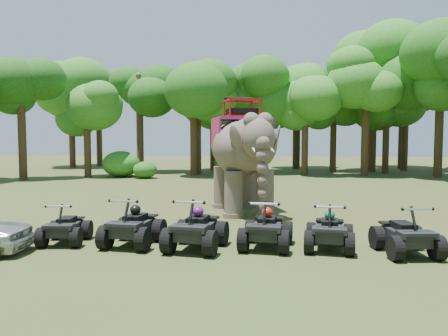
{
  "coord_description": "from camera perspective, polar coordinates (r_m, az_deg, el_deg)",
  "views": [
    {
      "loc": [
        1.52,
        -13.26,
        2.92
      ],
      "look_at": [
        0.0,
        1.2,
        1.9
      ],
      "focal_mm": 35.0,
      "sensor_mm": 36.0,
      "label": 1
    }
  ],
  "objects": [
    {
      "name": "tree_40",
      "position": [
        36.08,
        5.37,
        6.03
      ],
      "size": [
        5.89,
        5.89,
        8.41
      ],
      "primitive_type": null,
      "color": "#195114",
      "rests_on": "ground"
    },
    {
      "name": "atv_1",
      "position": [
        12.14,
        -11.78,
        -6.77
      ],
      "size": [
        1.5,
        1.93,
        1.33
      ],
      "primitive_type": null,
      "rotation": [
        0.0,
        0.0,
        -0.11
      ],
      "color": "black",
      "rests_on": "ground"
    },
    {
      "name": "tree_28",
      "position": [
        34.64,
        -3.46,
        5.93
      ],
      "size": [
        5.72,
        5.72,
        8.17
      ],
      "primitive_type": null,
      "color": "#195114",
      "rests_on": "ground"
    },
    {
      "name": "tree_38",
      "position": [
        41.03,
        9.37,
        5.71
      ],
      "size": [
        5.85,
        5.85,
        8.36
      ],
      "primitive_type": null,
      "color": "#195114",
      "rests_on": "ground"
    },
    {
      "name": "elephant",
      "position": [
        17.07,
        2.39,
        1.78
      ],
      "size": [
        3.85,
        5.83,
        4.51
      ],
      "primitive_type": null,
      "rotation": [
        0.0,
        0.0,
        0.3
      ],
      "color": "brown",
      "rests_on": "ground"
    },
    {
      "name": "tree_25",
      "position": [
        32.97,
        -24.91,
        5.37
      ],
      "size": [
        5.48,
        5.48,
        7.83
      ],
      "primitive_type": null,
      "color": "#195114",
      "rests_on": "ground"
    },
    {
      "name": "tree_34",
      "position": [
        43.92,
        22.29,
        6.99
      ],
      "size": [
        7.6,
        7.6,
        10.86
      ],
      "primitive_type": null,
      "color": "#195114",
      "rests_on": "ground"
    },
    {
      "name": "ground",
      "position": [
        13.66,
        -0.53,
        -8.33
      ],
      "size": [
        110.0,
        110.0,
        0.0
      ],
      "primitive_type": "plane",
      "color": "#47381E",
      "rests_on": "ground"
    },
    {
      "name": "tree_1",
      "position": [
        34.6,
        10.54,
        5.05
      ],
      "size": [
        5.03,
        5.03,
        7.18
      ],
      "primitive_type": null,
      "color": "#195114",
      "rests_on": "ground"
    },
    {
      "name": "tree_26",
      "position": [
        33.52,
        -17.45,
        4.67
      ],
      "size": [
        4.78,
        4.78,
        6.83
      ],
      "primitive_type": null,
      "color": "#195114",
      "rests_on": "ground"
    },
    {
      "name": "tree_31",
      "position": [
        44.97,
        -19.28,
        5.99
      ],
      "size": [
        6.52,
        6.52,
        9.31
      ],
      "primitive_type": null,
      "color": "#195114",
      "rests_on": "ground"
    },
    {
      "name": "tree_32",
      "position": [
        38.02,
        20.42,
        4.87
      ],
      "size": [
        5.13,
        5.13,
        7.32
      ],
      "primitive_type": null,
      "color": "#195114",
      "rests_on": "ground"
    },
    {
      "name": "atv_0",
      "position": [
        12.89,
        -20.02,
        -6.74
      ],
      "size": [
        1.3,
        1.66,
        1.14
      ],
      "primitive_type": null,
      "rotation": [
        0.0,
        0.0,
        0.12
      ],
      "color": "black",
      "rests_on": "ground"
    },
    {
      "name": "tree_41",
      "position": [
        34.11,
        -3.99,
        6.25
      ],
      "size": [
        5.97,
        5.97,
        8.52
      ],
      "primitive_type": null,
      "color": "#195114",
      "rests_on": "ground"
    },
    {
      "name": "tree_30",
      "position": [
        46.44,
        -16.02,
        5.95
      ],
      "size": [
        6.47,
        6.47,
        9.24
      ],
      "primitive_type": null,
      "color": "#195114",
      "rests_on": "ground"
    },
    {
      "name": "tree_33",
      "position": [
        37.84,
        -1.43,
        5.45
      ],
      "size": [
        5.42,
        5.42,
        7.75
      ],
      "primitive_type": null,
      "color": "#195114",
      "rests_on": "ground"
    },
    {
      "name": "tree_3",
      "position": [
        35.66,
        26.34,
        6.78
      ],
      "size": [
        6.86,
        6.86,
        9.8
      ],
      "primitive_type": null,
      "color": "#195114",
      "rests_on": "ground"
    },
    {
      "name": "atv_5",
      "position": [
        11.86,
        22.68,
        -7.39
      ],
      "size": [
        1.5,
        1.89,
        1.27
      ],
      "primitive_type": null,
      "rotation": [
        0.0,
        0.0,
        0.15
      ],
      "color": "black",
      "rests_on": "ground"
    },
    {
      "name": "tree_39",
      "position": [
        41.26,
        22.6,
        5.87
      ],
      "size": [
        6.27,
        6.27,
        8.96
      ],
      "primitive_type": null,
      "color": "#195114",
      "rests_on": "ground"
    },
    {
      "name": "tree_35",
      "position": [
        39.07,
        18.91,
        7.19
      ],
      "size": [
        7.33,
        7.33,
        10.47
      ],
      "primitive_type": null,
      "color": "#195114",
      "rests_on": "ground"
    },
    {
      "name": "tree_42",
      "position": [
        37.97,
        14.1,
        5.04
      ],
      "size": [
        5.16,
        5.16,
        7.37
      ],
      "primitive_type": null,
      "color": "#195114",
      "rests_on": "ground"
    },
    {
      "name": "tree_37",
      "position": [
        44.91,
        -17.38,
        4.62
      ],
      "size": [
        4.96,
        4.96,
        7.09
      ],
      "primitive_type": null,
      "color": "#195114",
      "rests_on": "ground"
    },
    {
      "name": "atv_2",
      "position": [
        11.48,
        -3.65,
        -7.22
      ],
      "size": [
        1.58,
        2.01,
        1.37
      ],
      "primitive_type": null,
      "rotation": [
        0.0,
        0.0,
        -0.13
      ],
      "color": "black",
      "rests_on": "ground"
    },
    {
      "name": "atv_4",
      "position": [
        11.77,
        13.62,
        -7.36
      ],
      "size": [
        1.44,
        1.82,
        1.24
      ],
      "primitive_type": null,
      "rotation": [
        0.0,
        0.0,
        -0.14
      ],
      "color": "black",
      "rests_on": "ground"
    },
    {
      "name": "tree_0",
      "position": [
        36.47,
        3.63,
        5.19
      ],
      "size": [
        5.15,
        5.15,
        7.35
      ],
      "primitive_type": null,
      "color": "#195114",
      "rests_on": "ground"
    },
    {
      "name": "atv_3",
      "position": [
        11.67,
        5.56,
        -7.21
      ],
      "size": [
        1.47,
        1.89,
        1.3
      ],
      "primitive_type": null,
      "rotation": [
        0.0,
        0.0,
        -0.11
      ],
      "color": "black",
      "rests_on": "ground"
    },
    {
      "name": "tree_27",
      "position": [
        36.4,
        -10.94,
        6.32
      ],
      "size": [
        6.21,
        6.21,
        8.87
      ],
      "primitive_type": null,
      "color": "#195114",
      "rests_on": "ground"
    },
    {
      "name": "tree_2",
      "position": [
        34.82,
        17.99,
        6.25
      ],
      "size": [
        6.16,
        6.16,
        8.8
      ],
      "primitive_type": null,
      "color": "#195114",
      "rests_on": "ground"
    },
    {
      "name": "tree_29",
      "position": [
        41.11,
        9.54,
        6.57
      ],
      "size": [
        6.72,
        6.72,
        9.59
      ],
      "primitive_type": null,
      "color": "#195114",
      "rests_on": "ground"
    }
  ]
}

